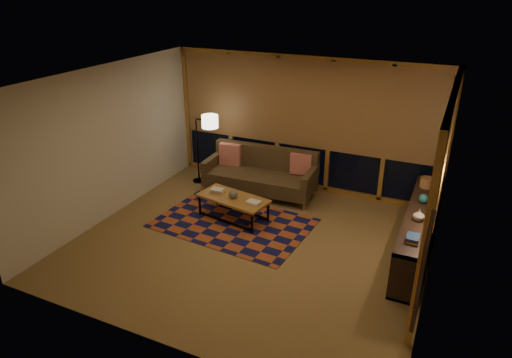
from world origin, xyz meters
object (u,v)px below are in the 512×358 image
at_px(coffee_table, 233,208).
at_px(floor_lamp, 197,148).
at_px(bookshelf, 418,230).
at_px(sofa, 260,173).

relative_size(coffee_table, floor_lamp, 0.84).
bearing_deg(bookshelf, coffee_table, -174.75).
bearing_deg(sofa, floor_lamp, 177.01).
distance_m(sofa, floor_lamp, 1.47).
xyz_separation_m(sofa, bookshelf, (3.13, -0.87, -0.09)).
relative_size(coffee_table, bookshelf, 0.44).
bearing_deg(floor_lamp, sofa, 4.91).
xyz_separation_m(floor_lamp, bookshelf, (4.57, -0.88, -0.40)).
distance_m(coffee_table, bookshelf, 3.15).
relative_size(sofa, coffee_table, 1.71).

